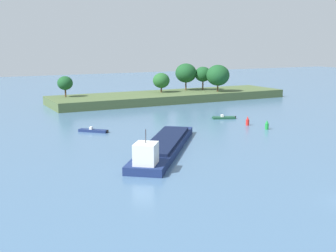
% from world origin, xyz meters
% --- Properties ---
extents(treeline_island, '(69.35, 17.15, 10.41)m').
position_xyz_m(treeline_island, '(22.66, 83.61, 2.47)').
color(treeline_island, '#4C6038').
rests_on(treeline_island, ground).
extents(fishing_skiff, '(5.27, 3.47, 0.93)m').
position_xyz_m(fishing_skiff, '(17.37, 50.52, 0.24)').
color(fishing_skiff, '#19472D').
rests_on(fishing_skiff, ground).
extents(small_motorboat, '(4.97, 4.83, 0.99)m').
position_xyz_m(small_motorboat, '(-12.99, 49.51, 0.26)').
color(small_motorboat, navy).
rests_on(small_motorboat, ground).
extents(cargo_barge, '(21.76, 25.88, 5.71)m').
position_xyz_m(cargo_barge, '(-8.10, 29.84, 0.91)').
color(cargo_barge, navy).
rests_on(cargo_barge, ground).
extents(channel_buoy_red, '(0.70, 0.70, 1.90)m').
position_xyz_m(channel_buoy_red, '(17.15, 41.67, 0.81)').
color(channel_buoy_red, red).
rests_on(channel_buoy_red, ground).
extents(channel_buoy_green, '(0.70, 0.70, 1.90)m').
position_xyz_m(channel_buoy_green, '(17.84, 36.47, 0.81)').
color(channel_buoy_green, green).
rests_on(channel_buoy_green, ground).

